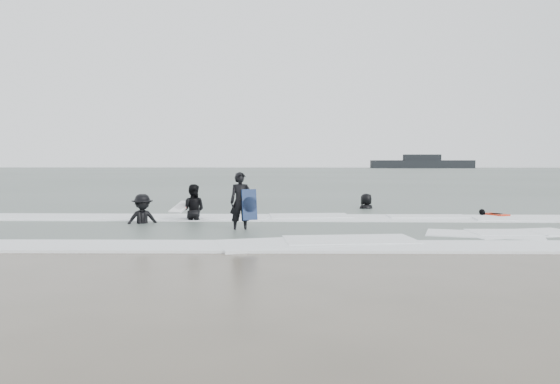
{
  "coord_description": "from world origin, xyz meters",
  "views": [
    {
      "loc": [
        0.56,
        -14.37,
        2.21
      ],
      "look_at": [
        0.0,
        5.0,
        1.1
      ],
      "focal_mm": 35.0,
      "sensor_mm": 36.0,
      "label": 1
    }
  ],
  "objects_px": {
    "surfer_centre": "(241,231)",
    "surfer_breaker": "(143,225)",
    "vessel_horizon": "(422,163)",
    "surfer_wading": "(193,222)",
    "surfer_right_near": "(482,217)",
    "surfer_right_far": "(366,210)"
  },
  "relations": [
    {
      "from": "surfer_wading",
      "to": "surfer_right_far",
      "type": "distance_m",
      "value": 8.56
    },
    {
      "from": "surfer_centre",
      "to": "surfer_wading",
      "type": "xyz_separation_m",
      "value": [
        -2.02,
        2.67,
        0.0
      ]
    },
    {
      "from": "surfer_breaker",
      "to": "surfer_right_far",
      "type": "relative_size",
      "value": 1.02
    },
    {
      "from": "surfer_centre",
      "to": "surfer_right_far",
      "type": "xyz_separation_m",
      "value": [
        4.9,
        7.71,
        0.0
      ]
    },
    {
      "from": "vessel_horizon",
      "to": "surfer_wading",
      "type": "bearing_deg",
      "value": -106.04
    },
    {
      "from": "surfer_wading",
      "to": "surfer_right_near",
      "type": "bearing_deg",
      "value": -168.1
    },
    {
      "from": "surfer_wading",
      "to": "surfer_breaker",
      "type": "distance_m",
      "value": 1.9
    },
    {
      "from": "surfer_centre",
      "to": "surfer_breaker",
      "type": "bearing_deg",
      "value": 143.71
    },
    {
      "from": "surfer_centre",
      "to": "surfer_breaker",
      "type": "relative_size",
      "value": 0.98
    },
    {
      "from": "surfer_wading",
      "to": "surfer_breaker",
      "type": "bearing_deg",
      "value": 38.63
    },
    {
      "from": "surfer_centre",
      "to": "surfer_right_near",
      "type": "distance_m",
      "value": 10.19
    },
    {
      "from": "surfer_right_far",
      "to": "vessel_horizon",
      "type": "xyz_separation_m",
      "value": [
        33.83,
        136.71,
        1.49
      ]
    },
    {
      "from": "surfer_wading",
      "to": "surfer_breaker",
      "type": "height_order",
      "value": "surfer_breaker"
    },
    {
      "from": "surfer_right_near",
      "to": "surfer_right_far",
      "type": "bearing_deg",
      "value": -61.31
    },
    {
      "from": "surfer_breaker",
      "to": "vessel_horizon",
      "type": "distance_m",
      "value": 149.02
    },
    {
      "from": "surfer_right_near",
      "to": "surfer_right_far",
      "type": "distance_m",
      "value": 5.17
    },
    {
      "from": "surfer_wading",
      "to": "surfer_right_near",
      "type": "relative_size",
      "value": 1.3
    },
    {
      "from": "surfer_wading",
      "to": "vessel_horizon",
      "type": "relative_size",
      "value": 0.06
    },
    {
      "from": "surfer_right_near",
      "to": "vessel_horizon",
      "type": "bearing_deg",
      "value": -126.96
    },
    {
      "from": "surfer_breaker",
      "to": "surfer_right_far",
      "type": "xyz_separation_m",
      "value": [
        8.44,
        6.18,
        0.0
      ]
    },
    {
      "from": "surfer_right_far",
      "to": "vessel_horizon",
      "type": "bearing_deg",
      "value": -132.32
    },
    {
      "from": "surfer_right_far",
      "to": "vessel_horizon",
      "type": "relative_size",
      "value": 0.06
    }
  ]
}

